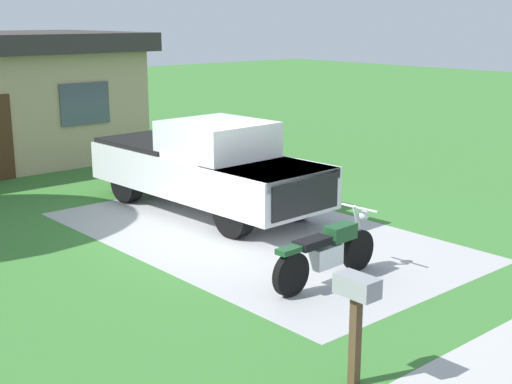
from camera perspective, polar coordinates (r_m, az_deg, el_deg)
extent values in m
plane|color=#3B7732|center=(13.12, -0.16, -3.48)|extent=(80.00, 80.00, 0.00)
cube|color=#AAAAAA|center=(13.11, -0.16, -3.47)|extent=(4.67, 7.92, 0.01)
cylinder|color=black|center=(11.37, 8.20, -4.64)|extent=(0.67, 0.15, 0.66)
cylinder|color=black|center=(10.25, 2.83, -6.61)|extent=(0.67, 0.15, 0.66)
cube|color=silver|center=(10.75, 5.58, -5.16)|extent=(0.57, 0.29, 0.32)
cube|color=#194723|center=(10.92, 6.81, -3.24)|extent=(0.53, 0.29, 0.24)
cube|color=black|center=(10.45, 4.55, -4.09)|extent=(0.61, 0.31, 0.12)
cube|color=#194723|center=(10.13, 2.86, -4.65)|extent=(0.49, 0.22, 0.08)
cylinder|color=silver|center=(11.26, 8.26, -2.86)|extent=(0.33, 0.08, 0.77)
cylinder|color=silver|center=(11.18, 8.32, -1.28)|extent=(0.08, 0.70, 0.04)
sphere|color=silver|center=(11.30, 8.67, -1.86)|extent=(0.16, 0.16, 0.16)
cylinder|color=black|center=(14.00, 3.23, -0.59)|extent=(0.33, 0.85, 0.84)
cylinder|color=black|center=(12.90, -1.80, -1.85)|extent=(0.33, 0.85, 0.84)
cylinder|color=black|center=(16.53, -5.59, 1.62)|extent=(0.33, 0.85, 0.84)
cylinder|color=black|center=(15.61, -10.35, 0.72)|extent=(0.33, 0.85, 0.84)
cube|color=silver|center=(14.65, -4.08, 1.58)|extent=(2.21, 5.67, 0.80)
cube|color=silver|center=(13.24, 0.98, 1.61)|extent=(1.97, 1.97, 0.20)
cube|color=silver|center=(14.21, -3.10, 4.29)|extent=(1.87, 1.97, 0.70)
cube|color=#3F4C56|center=(13.63, -0.92, 3.47)|extent=(1.70, 0.22, 0.60)
cube|color=black|center=(15.81, -7.66, 3.33)|extent=(1.99, 2.47, 0.50)
cube|color=black|center=(12.67, 3.91, -0.38)|extent=(1.70, 0.16, 0.64)
cube|color=#4C3823|center=(7.89, 7.98, -11.55)|extent=(0.10, 0.10, 1.10)
cube|color=gray|center=(7.65, 8.13, -7.48)|extent=(0.26, 0.48, 0.22)
cube|color=#4C5966|center=(19.26, -13.59, 6.91)|extent=(1.40, 0.06, 1.10)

